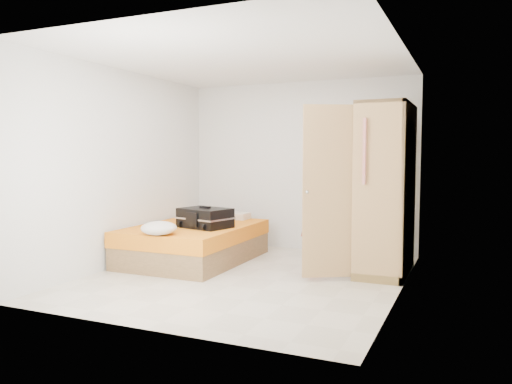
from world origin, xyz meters
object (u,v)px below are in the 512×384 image
at_px(wardrobe, 381,194).
at_px(suitcase, 205,218).
at_px(round_cushion, 159,228).
at_px(person, 319,205).
at_px(bed, 194,243).

distance_m(wardrobe, suitcase, 2.33).
bearing_deg(round_cushion, person, 31.63).
xyz_separation_m(bed, person, (1.75, 0.15, 0.59)).
xyz_separation_m(bed, suitcase, (0.24, -0.12, 0.38)).
height_order(person, suitcase, person).
xyz_separation_m(wardrobe, suitcase, (-2.26, -0.41, -0.37)).
xyz_separation_m(wardrobe, round_cushion, (-2.47, -1.19, -0.42)).
relative_size(person, suitcase, 2.17).
height_order(suitcase, round_cushion, suitcase).
height_order(bed, person, person).
relative_size(person, round_cushion, 3.83).
height_order(bed, suitcase, suitcase).
relative_size(wardrobe, person, 1.25).
height_order(wardrobe, person, wardrobe).
height_order(bed, round_cushion, round_cushion).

